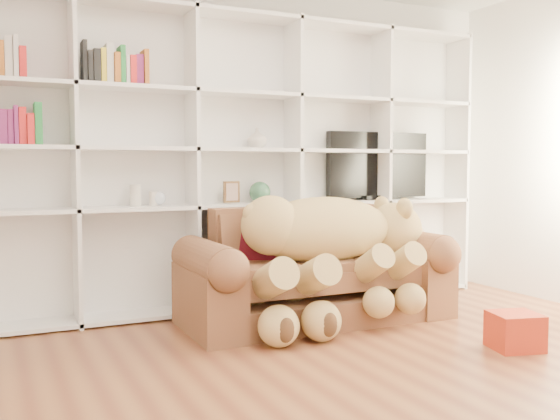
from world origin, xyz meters
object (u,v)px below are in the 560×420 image
sofa (315,278)px  gift_box (515,331)px  tv (378,166)px  teddy_bear (330,243)px

sofa → gift_box: (0.79, -1.23, -0.20)m
sofa → gift_box: sofa is taller
gift_box → sofa: bearing=122.5°
sofa → tv: bearing=32.8°
sofa → teddy_bear: 0.33m
sofa → tv: 1.46m
gift_box → tv: tv is taller
teddy_bear → gift_box: 1.39m
gift_box → teddy_bear: bearing=125.3°
sofa → gift_box: bearing=-57.5°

